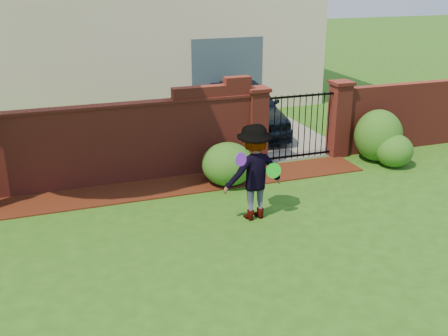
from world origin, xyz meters
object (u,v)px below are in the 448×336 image
object	(u,v)px
frisbee_green	(273,171)
frisbee_purple	(241,159)
man	(255,173)
car	(248,109)

from	to	relation	value
frisbee_green	frisbee_purple	bearing A→B (deg)	-169.29
man	car	bearing A→B (deg)	-116.37
frisbee_purple	frisbee_green	bearing A→B (deg)	10.71
car	frisbee_purple	distance (m)	6.05
man	frisbee_green	size ratio (longest dim) A/B	6.48
man	frisbee_green	bearing A→B (deg)	142.01
car	man	xyz separation A→B (m)	(-1.98, -5.21, 0.18)
frisbee_purple	frisbee_green	xyz separation A→B (m)	(0.69, 0.13, -0.34)
car	frisbee_green	world-z (taller)	car
car	frisbee_green	xyz separation A→B (m)	(-1.69, -5.40, 0.26)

